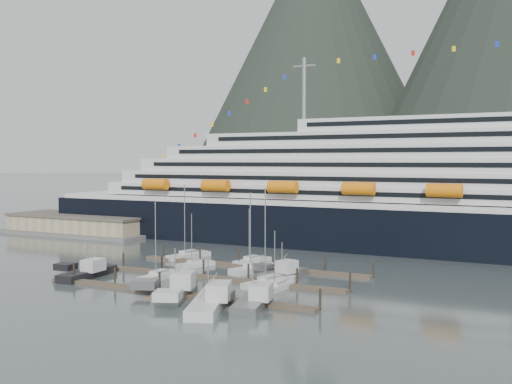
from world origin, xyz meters
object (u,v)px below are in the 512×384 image
trawler_d (252,301)px  cruise_ship (470,199)px  sailboat_d (270,282)px  sailboat_f (252,262)px  trawler_a (87,272)px  sailboat_e (189,256)px  sailboat_b (159,276)px  sailboat_a (195,265)px  warehouse (82,226)px  trawler_b (174,290)px  sailboat_h (277,287)px  trawler_c (207,302)px  trawler_e (281,273)px  sailboat_c (254,269)px

trawler_d → cruise_ship: bearing=-30.8°
sailboat_d → sailboat_f: 20.84m
trawler_a → sailboat_e: bearing=-14.1°
sailboat_b → sailboat_a: bearing=5.0°
warehouse → trawler_b: 86.65m
sailboat_h → trawler_c: (-3.58, -15.34, 0.57)m
sailboat_b → sailboat_d: 19.86m
sailboat_a → sailboat_e: bearing=64.4°
warehouse → cruise_ship: bearing=7.2°
sailboat_b → sailboat_e: 22.32m
trawler_c → sailboat_h: bearing=-34.9°
sailboat_h → trawler_c: 15.76m
sailboat_b → trawler_b: bearing=-133.4°
sailboat_b → trawler_c: size_ratio=0.90×
trawler_d → trawler_c: bearing=107.2°
cruise_ship → trawler_b: 75.00m
warehouse → sailboat_d: bearing=-26.7°
warehouse → trawler_e: trawler_e is taller
cruise_ship → sailboat_a: 63.26m
sailboat_a → trawler_e: bearing=-74.2°
sailboat_f → trawler_a: sailboat_f is taller
sailboat_b → sailboat_f: sailboat_b is taller
trawler_b → trawler_d: trawler_b is taller
cruise_ship → trawler_c: 75.30m
sailboat_e → trawler_c: sailboat_e is taller
sailboat_e → sailboat_f: bearing=-74.5°
sailboat_c → sailboat_d: size_ratio=0.92×
trawler_a → sailboat_f: bearing=-41.7°
cruise_ship → trawler_b: bearing=-117.0°
sailboat_a → sailboat_e: size_ratio=0.67×
trawler_a → sailboat_h: bearing=-84.5°
warehouse → sailboat_d: 86.82m
sailboat_c → trawler_c: bearing=-148.4°
cruise_ship → trawler_d: 70.61m
trawler_d → trawler_a: bearing=66.2°
sailboat_e → trawler_a: sailboat_e is taller
sailboat_a → trawler_c: (19.30, -26.81, 0.57)m
sailboat_e → sailboat_f: 15.15m
sailboat_d → sailboat_e: bearing=74.4°
warehouse → sailboat_h: 90.41m
cruise_ship → sailboat_h: 60.02m
sailboat_h → trawler_b: size_ratio=0.76×
trawler_c → trawler_e: size_ratio=1.37×
trawler_e → sailboat_h: bearing=-145.1°
trawler_b → trawler_c: size_ratio=0.85×
trawler_b → trawler_e: bearing=-43.0°
sailboat_e → sailboat_c: bearing=-95.7°
trawler_c → sailboat_f: bearing=-4.2°
cruise_ship → sailboat_e: size_ratio=13.11×
trawler_d → trawler_e: bearing=-0.6°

